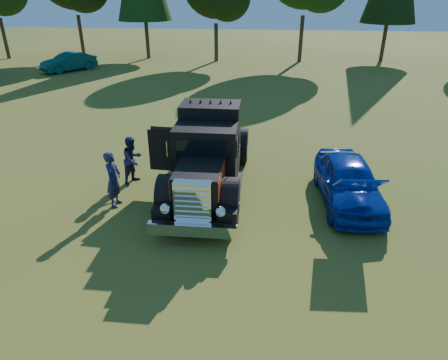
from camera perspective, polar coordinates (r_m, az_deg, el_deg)
ground at (r=12.17m, az=1.24°, el=-7.22°), size 120.00×120.00×0.00m
diamond_t_truck at (r=13.80m, az=-2.35°, el=3.02°), size 3.38×7.16×3.00m
hotrod_coupe at (r=13.96m, az=17.37°, el=-0.22°), size 2.05×4.61×1.89m
spectator_near at (r=13.55m, az=-15.52°, el=0.08°), size 0.50×0.72×1.91m
spectator_far at (r=15.08m, az=-12.90°, el=2.82°), size 0.98×1.07×1.78m
distant_teal_car at (r=37.88m, az=-21.30°, el=15.44°), size 4.04×4.63×1.51m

